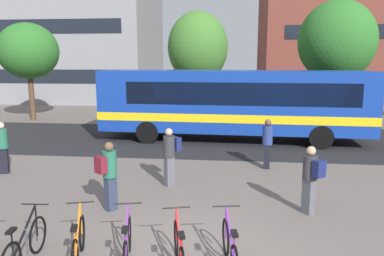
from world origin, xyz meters
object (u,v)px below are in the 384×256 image
Objects in this scene: commuter_navy_pack_3 at (170,153)px; commuter_grey_pack_0 at (267,140)px; commuter_maroon_pack_2 at (109,172)px; street_tree_1 at (28,51)px; city_bus at (232,102)px; parked_bicycle_red_4 at (179,251)px; parked_bicycle_orange_2 at (79,244)px; parked_bicycle_black_1 at (25,246)px; commuter_navy_pack_1 at (311,176)px; commuter_teal_pack_4 at (1,144)px; parked_bicycle_purple_5 at (230,249)px; street_tree_2 at (337,41)px; street_tree_3 at (198,48)px; parked_bicycle_purple_3 at (127,245)px.

commuter_grey_pack_0 is at bearing 171.78° from commuter_navy_pack_3.
commuter_maroon_pack_2 is 16.28m from street_tree_1.
parked_bicycle_red_4 is (-0.89, -10.95, -1.39)m from city_bus.
commuter_grey_pack_0 reaches higher than parked_bicycle_orange_2.
parked_bicycle_black_1 is 1.02× the size of parked_bicycle_red_4.
commuter_navy_pack_1 is 0.97× the size of commuter_maroon_pack_2.
commuter_navy_pack_1 is at bearing -30.55° from commuter_teal_pack_4.
street_tree_2 is (5.58, 15.03, 4.27)m from parked_bicycle_purple_5.
street_tree_2 is (5.58, 4.23, 2.88)m from city_bus.
commuter_navy_pack_1 is at bearing -45.21° from parked_bicycle_purple_5.
city_bus is 10.89m from parked_bicycle_purple_5.
parked_bicycle_orange_2 is 5.39m from commuter_navy_pack_1.
commuter_navy_pack_3 is at bearing -46.79° from street_tree_1.
street_tree_3 is at bearing 48.36° from commuter_teal_pack_4.
commuter_navy_pack_1 reaches higher than parked_bicycle_orange_2.
commuter_teal_pack_4 is at bearing 40.94° from city_bus.
street_tree_3 is (-2.06, 16.42, 4.01)m from parked_bicycle_purple_5.
city_bus is 1.86× the size of street_tree_3.
parked_bicycle_purple_5 is 0.26× the size of street_tree_3.
street_tree_3 is at bearing -67.39° from city_bus.
parked_bicycle_black_1 is 1.82m from parked_bicycle_purple_3.
parked_bicycle_red_4 and parked_bicycle_purple_5 have the same top height.
city_bus is 2.07× the size of street_tree_1.
parked_bicycle_purple_3 is 18.94m from street_tree_1.
parked_bicycle_orange_2 and parked_bicycle_red_4 have the same top height.
commuter_navy_pack_1 is at bearing -74.03° from street_tree_3.
street_tree_2 is at bearing -35.36° from parked_bicycle_black_1.
parked_bicycle_orange_2 is (0.91, 0.19, 0.00)m from parked_bicycle_black_1.
street_tree_1 reaches higher than city_bus.
parked_bicycle_purple_3 is 0.25× the size of street_tree_2.
street_tree_3 reaches higher than city_bus.
city_bus reaches higher than parked_bicycle_black_1.
commuter_teal_pack_4 is at bearing 31.68° from parked_bicycle_black_1.
parked_bicycle_purple_5 is 0.29× the size of street_tree_1.
commuter_navy_pack_1 is 19.25m from street_tree_1.
parked_bicycle_black_1 is 1.01× the size of commuter_teal_pack_4.
city_bus reaches higher than commuter_maroon_pack_2.
street_tree_3 is (-3.95, 13.81, 3.43)m from commuter_navy_pack_1.
parked_bicycle_purple_5 is 1.00× the size of commuter_teal_pack_4.
street_tree_1 is (-13.40, 8.93, 3.20)m from commuter_grey_pack_0.
commuter_grey_pack_0 is 10.32m from street_tree_2.
street_tree_3 is (-0.29, 12.13, 3.39)m from commuter_navy_pack_3.
commuter_teal_pack_4 is at bearing 26.94° from parked_bicycle_orange_2.
parked_bicycle_purple_5 is at bearing -110.37° from street_tree_2.
commuter_teal_pack_4 is (-4.46, 2.58, -0.01)m from commuter_maroon_pack_2.
parked_bicycle_orange_2 is 4.53m from commuter_navy_pack_3.
parked_bicycle_red_4 is 3.96m from commuter_navy_pack_1.
parked_bicycle_purple_5 is 6.57m from commuter_grey_pack_0.
street_tree_2 reaches higher than parked_bicycle_purple_5.
parked_bicycle_orange_2 is 6.87m from commuter_teal_pack_4.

